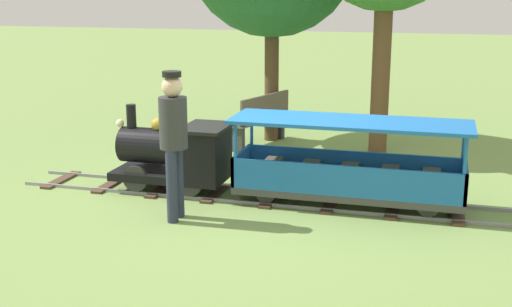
{
  "coord_description": "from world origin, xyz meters",
  "views": [
    {
      "loc": [
        -7.33,
        -2.02,
        2.47
      ],
      "look_at": [
        0.0,
        0.01,
        0.55
      ],
      "focal_mm": 46.54,
      "sensor_mm": 36.0,
      "label": 1
    }
  ],
  "objects": [
    {
      "name": "locomotive",
      "position": [
        0.0,
        1.02,
        0.48
      ],
      "size": [
        0.73,
        1.45,
        1.02
      ],
      "color": "black",
      "rests_on": "ground_plane"
    },
    {
      "name": "ground_plane",
      "position": [
        0.0,
        0.0,
        0.0
      ],
      "size": [
        60.0,
        60.0,
        0.0
      ],
      "primitive_type": "plane",
      "color": "#75934C"
    },
    {
      "name": "passenger_car",
      "position": [
        0.0,
        -1.09,
        0.42
      ],
      "size": [
        0.83,
        2.7,
        0.97
      ],
      "color": "#3F3F3F",
      "rests_on": "ground_plane"
    },
    {
      "name": "park_bench",
      "position": [
        2.65,
        0.71,
        0.42
      ],
      "size": [
        1.36,
        0.8,
        0.82
      ],
      "color": "brown",
      "rests_on": "ground_plane"
    },
    {
      "name": "track",
      "position": [
        0.0,
        -0.19,
        0.02
      ],
      "size": [
        0.77,
        6.4,
        0.04
      ],
      "color": "gray",
      "rests_on": "ground_plane"
    },
    {
      "name": "conductor_person",
      "position": [
        -0.96,
        0.65,
        0.96
      ],
      "size": [
        0.3,
        0.3,
        1.62
      ],
      "color": "#282D47",
      "rests_on": "ground_plane"
    }
  ]
}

